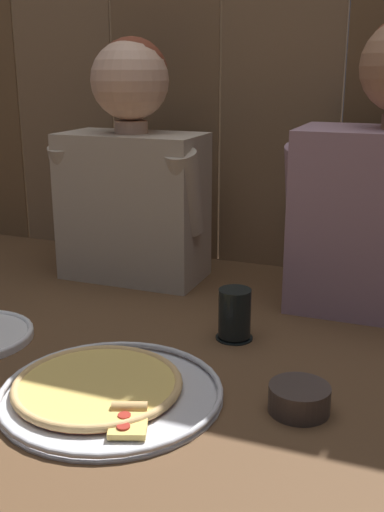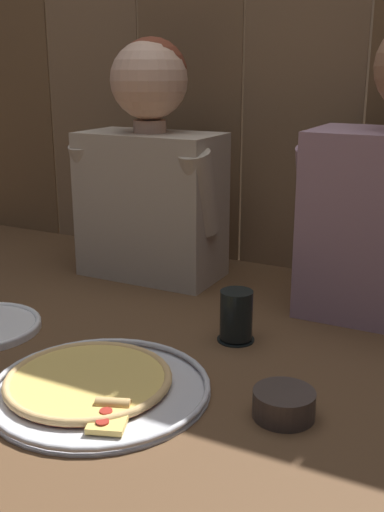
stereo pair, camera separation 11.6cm
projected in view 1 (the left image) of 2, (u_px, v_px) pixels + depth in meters
The scene contains 6 objects.
ground_plane at pixel (183, 369), 1.12m from camera, with size 3.20×3.20×0.00m, color brown.
pizza_tray at pixel (105, 389), 1.03m from camera, with size 0.37×0.37×0.03m.
drinking_glass at pixel (235, 315), 1.23m from camera, with size 0.07×0.07×0.10m.
dipping_bowl at pixel (299, 397), 0.97m from camera, with size 0.10×0.10×0.04m.
diner_left at pixel (132, 168), 1.53m from camera, with size 0.38×0.20×0.59m.
wooden_backdrop_wall at pixel (284, 23), 1.53m from camera, with size 2.19×0.03×1.24m.
Camera 1 is at (0.38, -0.94, 0.52)m, focal length 43.87 mm.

